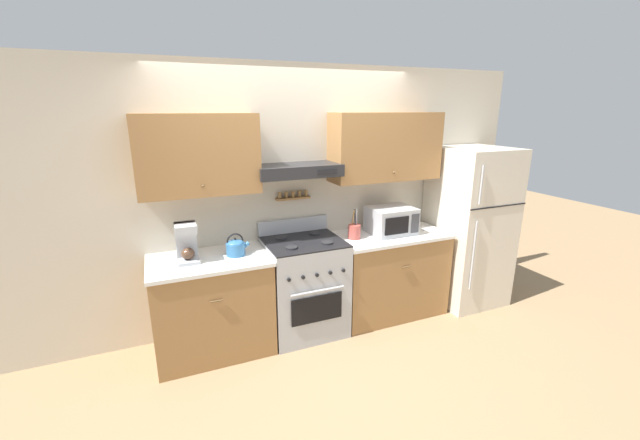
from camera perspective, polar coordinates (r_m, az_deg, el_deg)
The scene contains 10 objects.
ground_plane at distance 3.84m, azimuth -0.42°, elevation -17.91°, with size 16.00×16.00×0.00m, color #937551.
wall_back at distance 3.85m, azimuth -3.57°, elevation 5.31°, with size 5.20×0.46×2.55m.
counter_left at distance 3.71m, azimuth -15.36°, elevation -11.81°, with size 1.02×0.66×0.89m.
counter_right at distance 4.28m, azimuth 9.79°, elevation -7.59°, with size 1.18×0.66×0.89m.
stove_range at distance 3.87m, azimuth -2.31°, elevation -9.54°, with size 0.72×0.67×1.08m.
refrigerator at distance 4.68m, azimuth 20.80°, elevation -0.85°, with size 0.74×0.78×1.74m.
tea_kettle at distance 3.53m, azimuth -12.16°, elevation -3.83°, with size 0.21×0.17×0.20m.
coffee_maker at distance 3.49m, azimuth -18.85°, elevation -2.99°, with size 0.17×0.23×0.33m.
microwave at distance 4.11m, azimuth 10.31°, elevation -0.04°, with size 0.45×0.38×0.27m.
utensil_crock at distance 3.90m, azimuth 5.01°, elevation -1.62°, with size 0.12×0.12×0.30m.
Camera 1 is at (-1.21, -2.95, 2.14)m, focal length 22.00 mm.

